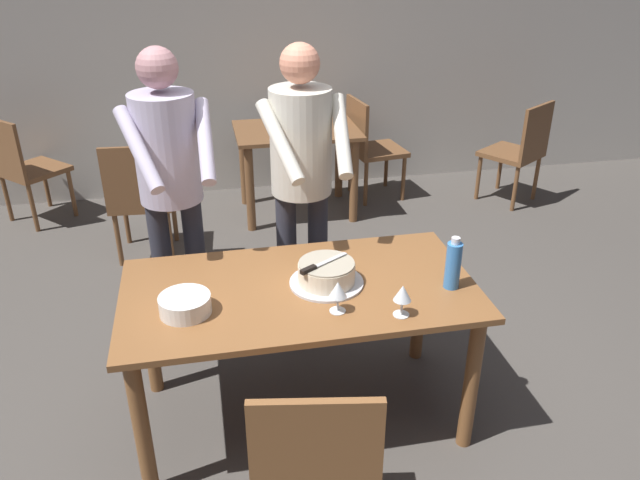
# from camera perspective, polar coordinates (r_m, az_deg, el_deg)

# --- Properties ---
(ground_plane) EXTENTS (14.00, 14.00, 0.00)m
(ground_plane) POSITION_cam_1_polar(r_m,az_deg,el_deg) (3.27, -1.69, -15.66)
(ground_plane) COLOR #4C4742
(back_wall) EXTENTS (10.00, 0.12, 2.70)m
(back_wall) POSITION_cam_1_polar(r_m,az_deg,el_deg) (5.63, -7.72, 17.86)
(back_wall) COLOR #BCB7AD
(back_wall) RESTS_ON ground_plane
(main_dining_table) EXTENTS (1.60, 0.84, 0.75)m
(main_dining_table) POSITION_cam_1_polar(r_m,az_deg,el_deg) (2.88, -1.86, -6.27)
(main_dining_table) COLOR brown
(main_dining_table) RESTS_ON ground_plane
(cake_on_platter) EXTENTS (0.34, 0.34, 0.11)m
(cake_on_platter) POSITION_cam_1_polar(r_m,az_deg,el_deg) (2.82, 0.60, -3.14)
(cake_on_platter) COLOR silver
(cake_on_platter) RESTS_ON main_dining_table
(cake_knife) EXTENTS (0.24, 0.16, 0.02)m
(cake_knife) POSITION_cam_1_polar(r_m,az_deg,el_deg) (2.74, -0.48, -2.48)
(cake_knife) COLOR silver
(cake_knife) RESTS_ON cake_on_platter
(plate_stack) EXTENTS (0.22, 0.22, 0.08)m
(plate_stack) POSITION_cam_1_polar(r_m,az_deg,el_deg) (2.68, -12.31, -5.82)
(plate_stack) COLOR white
(plate_stack) RESTS_ON main_dining_table
(wine_glass_near) EXTENTS (0.08, 0.08, 0.14)m
(wine_glass_near) POSITION_cam_1_polar(r_m,az_deg,el_deg) (2.60, 7.60, -4.95)
(wine_glass_near) COLOR silver
(wine_glass_near) RESTS_ON main_dining_table
(wine_glass_far) EXTENTS (0.08, 0.08, 0.14)m
(wine_glass_far) POSITION_cam_1_polar(r_m,az_deg,el_deg) (2.60, 1.66, -4.67)
(wine_glass_far) COLOR silver
(wine_glass_far) RESTS_ON main_dining_table
(water_bottle) EXTENTS (0.07, 0.07, 0.25)m
(water_bottle) POSITION_cam_1_polar(r_m,az_deg,el_deg) (2.83, 12.14, -2.23)
(water_bottle) COLOR #387AC6
(water_bottle) RESTS_ON main_dining_table
(person_cutting_cake) EXTENTS (0.46, 0.57, 1.72)m
(person_cutting_cake) POSITION_cam_1_polar(r_m,az_deg,el_deg) (3.26, -1.69, 6.47)
(person_cutting_cake) COLOR #2D2D38
(person_cutting_cake) RESTS_ON ground_plane
(person_standing_beside) EXTENTS (0.46, 0.57, 1.72)m
(person_standing_beside) POSITION_cam_1_polar(r_m,az_deg,el_deg) (3.25, -13.62, 5.65)
(person_standing_beside) COLOR #2D2D38
(person_standing_beside) RESTS_ON ground_plane
(chair_near_side) EXTENTS (0.51, 0.51, 0.90)m
(chair_near_side) POSITION_cam_1_polar(r_m,az_deg,el_deg) (2.36, -0.43, -19.97)
(chair_near_side) COLOR brown
(chair_near_side) RESTS_ON ground_plane
(background_table) EXTENTS (1.00, 0.70, 0.74)m
(background_table) POSITION_cam_1_polar(r_m,az_deg,el_deg) (5.18, -2.16, 8.47)
(background_table) COLOR brown
(background_table) RESTS_ON ground_plane
(background_chair_0) EXTENTS (0.50, 0.50, 0.90)m
(background_chair_0) POSITION_cam_1_polar(r_m,az_deg,el_deg) (5.55, 4.60, 8.74)
(background_chair_0) COLOR brown
(background_chair_0) RESTS_ON ground_plane
(background_chair_1) EXTENTS (0.47, 0.47, 0.90)m
(background_chair_1) POSITION_cam_1_polar(r_m,az_deg,el_deg) (4.62, -16.14, 3.90)
(background_chair_1) COLOR brown
(background_chair_1) RESTS_ON ground_plane
(background_chair_2) EXTENTS (0.61, 0.61, 0.90)m
(background_chair_2) POSITION_cam_1_polar(r_m,az_deg,el_deg) (5.69, 17.89, 7.98)
(background_chair_2) COLOR brown
(background_chair_2) RESTS_ON ground_plane
(background_chair_3) EXTENTS (0.62, 0.62, 0.90)m
(background_chair_3) POSITION_cam_1_polar(r_m,az_deg,el_deg) (5.56, -25.58, 6.18)
(background_chair_3) COLOR brown
(background_chair_3) RESTS_ON ground_plane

